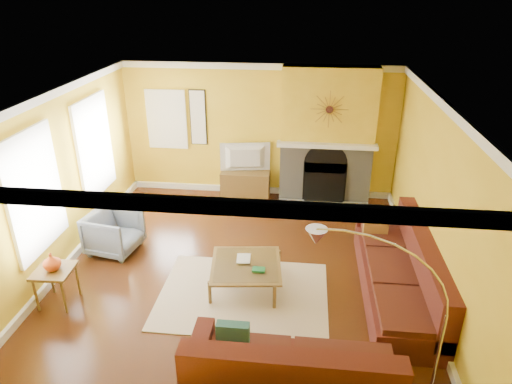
# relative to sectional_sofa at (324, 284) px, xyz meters

# --- Properties ---
(floor) EXTENTS (5.50, 6.00, 0.02)m
(floor) POSITION_rel_sectional_sofa_xyz_m (-1.27, 0.79, -0.46)
(floor) COLOR #592C12
(floor) RESTS_ON ground
(ceiling) EXTENTS (5.50, 6.00, 0.02)m
(ceiling) POSITION_rel_sectional_sofa_xyz_m (-1.27, 0.79, 2.26)
(ceiling) COLOR white
(ceiling) RESTS_ON ground
(wall_back) EXTENTS (5.50, 0.02, 2.70)m
(wall_back) POSITION_rel_sectional_sofa_xyz_m (-1.27, 3.80, 0.90)
(wall_back) COLOR yellow
(wall_back) RESTS_ON ground
(wall_front) EXTENTS (5.50, 0.02, 2.70)m
(wall_front) POSITION_rel_sectional_sofa_xyz_m (-1.27, -2.22, 0.90)
(wall_front) COLOR yellow
(wall_front) RESTS_ON ground
(wall_left) EXTENTS (0.02, 6.00, 2.70)m
(wall_left) POSITION_rel_sectional_sofa_xyz_m (-4.03, 0.79, 0.90)
(wall_left) COLOR yellow
(wall_left) RESTS_ON ground
(wall_right) EXTENTS (0.02, 6.00, 2.70)m
(wall_right) POSITION_rel_sectional_sofa_xyz_m (1.49, 0.79, 0.90)
(wall_right) COLOR yellow
(wall_right) RESTS_ON ground
(baseboard) EXTENTS (5.50, 6.00, 0.12)m
(baseboard) POSITION_rel_sectional_sofa_xyz_m (-1.27, 0.79, -0.39)
(baseboard) COLOR white
(baseboard) RESTS_ON floor
(crown_molding) EXTENTS (5.50, 6.00, 0.12)m
(crown_molding) POSITION_rel_sectional_sofa_xyz_m (-1.27, 0.79, 2.19)
(crown_molding) COLOR white
(crown_molding) RESTS_ON ceiling
(window_left_near) EXTENTS (0.06, 1.22, 1.72)m
(window_left_near) POSITION_rel_sectional_sofa_xyz_m (-3.99, 2.09, 1.05)
(window_left_near) COLOR white
(window_left_near) RESTS_ON wall_left
(window_left_far) EXTENTS (0.06, 1.22, 1.72)m
(window_left_far) POSITION_rel_sectional_sofa_xyz_m (-3.99, 0.19, 1.05)
(window_left_far) COLOR white
(window_left_far) RESTS_ON wall_left
(window_back) EXTENTS (0.82, 0.06, 1.22)m
(window_back) POSITION_rel_sectional_sofa_xyz_m (-3.17, 3.75, 1.10)
(window_back) COLOR white
(window_back) RESTS_ON wall_back
(wall_art) EXTENTS (0.34, 0.04, 1.14)m
(wall_art) POSITION_rel_sectional_sofa_xyz_m (-2.52, 3.76, 1.15)
(wall_art) COLOR white
(wall_art) RESTS_ON wall_back
(fireplace) EXTENTS (1.80, 0.40, 2.70)m
(fireplace) POSITION_rel_sectional_sofa_xyz_m (0.08, 3.59, 0.90)
(fireplace) COLOR gray
(fireplace) RESTS_ON floor
(mantel) EXTENTS (1.92, 0.22, 0.08)m
(mantel) POSITION_rel_sectional_sofa_xyz_m (0.08, 3.35, 0.80)
(mantel) COLOR white
(mantel) RESTS_ON fireplace
(hearth) EXTENTS (1.80, 0.70, 0.06)m
(hearth) POSITION_rel_sectional_sofa_xyz_m (0.08, 3.04, -0.42)
(hearth) COLOR gray
(hearth) RESTS_ON floor
(sunburst) EXTENTS (0.70, 0.04, 0.70)m
(sunburst) POSITION_rel_sectional_sofa_xyz_m (0.08, 3.36, 1.50)
(sunburst) COLOR olive
(sunburst) RESTS_ON fireplace
(rug) EXTENTS (2.40, 1.80, 0.02)m
(rug) POSITION_rel_sectional_sofa_xyz_m (-1.13, 0.22, -0.44)
(rug) COLOR beige
(rug) RESTS_ON floor
(sectional_sofa) EXTENTS (2.96, 3.83, 0.90)m
(sectional_sofa) POSITION_rel_sectional_sofa_xyz_m (0.00, 0.00, 0.00)
(sectional_sofa) COLOR #58221C
(sectional_sofa) RESTS_ON floor
(coffee_table) EXTENTS (1.11, 1.11, 0.40)m
(coffee_table) POSITION_rel_sectional_sofa_xyz_m (-1.11, 0.43, -0.25)
(coffee_table) COLOR white
(coffee_table) RESTS_ON floor
(media_console) EXTENTS (1.00, 0.45, 0.55)m
(media_console) POSITION_rel_sectional_sofa_xyz_m (-1.54, 3.54, -0.17)
(media_console) COLOR brown
(media_console) RESTS_ON floor
(tv) EXTENTS (1.03, 0.30, 0.59)m
(tv) POSITION_rel_sectional_sofa_xyz_m (-1.54, 3.54, 0.39)
(tv) COLOR black
(tv) RESTS_ON media_console
(subwoofer) EXTENTS (0.30, 0.30, 0.30)m
(subwoofer) POSITION_rel_sectional_sofa_xyz_m (-1.22, 3.51, -0.30)
(subwoofer) COLOR white
(subwoofer) RESTS_ON floor
(armchair) EXTENTS (0.90, 0.88, 0.71)m
(armchair) POSITION_rel_sectional_sofa_xyz_m (-3.41, 1.17, -0.10)
(armchair) COLOR slate
(armchair) RESTS_ON floor
(side_table) EXTENTS (0.52, 0.52, 0.55)m
(side_table) POSITION_rel_sectional_sofa_xyz_m (-3.67, -0.22, -0.17)
(side_table) COLOR brown
(side_table) RESTS_ON floor
(vase) EXTENTS (0.24, 0.24, 0.25)m
(vase) POSITION_rel_sectional_sofa_xyz_m (-3.67, -0.22, 0.22)
(vase) COLOR #E2511B
(vase) RESTS_ON side_table
(book) EXTENTS (0.22, 0.29, 0.03)m
(book) POSITION_rel_sectional_sofa_xyz_m (-1.26, 0.53, -0.04)
(book) COLOR white
(book) RESTS_ON coffee_table
(arc_lamp) EXTENTS (1.35, 0.36, 2.12)m
(arc_lamp) POSITION_rel_sectional_sofa_xyz_m (0.47, -1.52, 0.61)
(arc_lamp) COLOR silver
(arc_lamp) RESTS_ON floor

